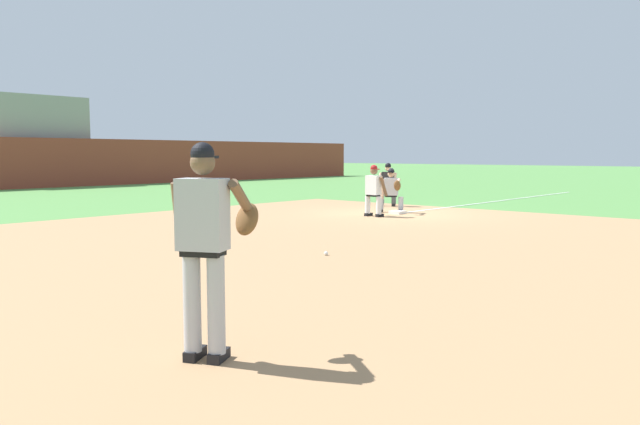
{
  "coord_description": "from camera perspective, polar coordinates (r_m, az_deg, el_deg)",
  "views": [
    {
      "loc": [
        -15.21,
        -10.43,
        1.76
      ],
      "look_at": [
        -8.4,
        -4.39,
        0.9
      ],
      "focal_mm": 35.0,
      "sensor_mm": 36.0,
      "label": 1
    }
  ],
  "objects": [
    {
      "name": "ground_plane",
      "position": [
        18.53,
        7.09,
        -0.12
      ],
      "size": [
        160.0,
        160.0,
        0.0
      ],
      "primitive_type": "plane",
      "color": "#518942"
    },
    {
      "name": "infield_dirt_patch",
      "position": [
        11.88,
        3.16,
        -3.14
      ],
      "size": [
        18.0,
        18.0,
        0.01
      ],
      "primitive_type": "cube",
      "color": "#A87F56",
      "rests_on": "ground"
    },
    {
      "name": "foul_line_stripe",
      "position": [
        24.55,
        16.3,
        1.06
      ],
      "size": [
        13.88,
        0.1,
        0.0
      ],
      "primitive_type": "cube",
      "color": "white",
      "rests_on": "ground"
    },
    {
      "name": "first_base_bag",
      "position": [
        18.52,
        7.09,
        0.02
      ],
      "size": [
        0.38,
        0.38,
        0.09
      ],
      "primitive_type": "cube",
      "color": "white",
      "rests_on": "ground"
    },
    {
      "name": "baseball",
      "position": [
        10.86,
        0.55,
        -3.76
      ],
      "size": [
        0.07,
        0.07,
        0.07
      ],
      "primitive_type": "sphere",
      "color": "white",
      "rests_on": "ground"
    },
    {
      "name": "pitcher",
      "position": [
        5.33,
        -10.32,
        -2.29
      ],
      "size": [
        0.83,
        0.59,
        1.86
      ],
      "color": "black",
      "rests_on": "ground"
    },
    {
      "name": "first_baseman",
      "position": [
        18.81,
        6.55,
        2.2
      ],
      "size": [
        0.83,
        1.02,
        1.34
      ],
      "color": "black",
      "rests_on": "ground"
    },
    {
      "name": "baserunner",
      "position": [
        17.57,
        4.93,
        2.19
      ],
      "size": [
        0.45,
        0.6,
        1.46
      ],
      "color": "black",
      "rests_on": "ground"
    },
    {
      "name": "umpire",
      "position": [
        21.17,
        6.23,
        2.72
      ],
      "size": [
        0.62,
        0.68,
        1.46
      ],
      "color": "black",
      "rests_on": "ground"
    },
    {
      "name": "outfield_wall",
      "position": [
        35.82,
        -23.38,
        4.2
      ],
      "size": [
        48.0,
        0.5,
        2.6
      ],
      "color": "brown",
      "rests_on": "ground"
    },
    {
      "name": "stadium_seating_block",
      "position": [
        38.47,
        -25.29,
        5.93
      ],
      "size": [
        5.4,
        4.2,
        4.9
      ],
      "color": "gray",
      "rests_on": "ground"
    }
  ]
}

